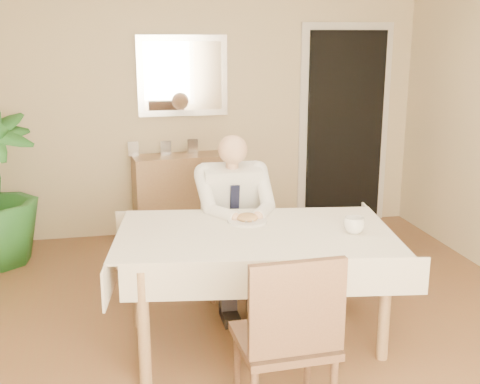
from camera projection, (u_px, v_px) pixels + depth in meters
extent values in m
plane|color=brown|center=(252.00, 351.00, 3.78)|extent=(5.00, 5.00, 0.00)
cube|color=#C3AF88|center=(194.00, 102.00, 5.82)|extent=(4.50, 0.02, 2.60)
cube|color=beige|center=(344.00, 128.00, 6.19)|extent=(0.96, 0.03, 2.10)
cube|color=black|center=(345.00, 128.00, 6.16)|extent=(0.80, 0.05, 1.95)
cube|color=silver|center=(183.00, 76.00, 5.71)|extent=(0.86, 0.03, 0.76)
cube|color=white|center=(183.00, 76.00, 5.69)|extent=(0.74, 0.02, 0.64)
cube|color=olive|center=(255.00, 236.00, 3.73)|extent=(1.72, 1.13, 0.04)
cube|color=beige|center=(255.00, 232.00, 3.72)|extent=(1.83, 1.24, 0.01)
cube|color=beige|center=(276.00, 280.00, 3.28)|extent=(1.68, 0.27, 0.22)
cube|color=beige|center=(238.00, 225.00, 4.22)|extent=(1.68, 0.27, 0.22)
cube|color=beige|center=(116.00, 259.00, 3.58)|extent=(0.16, 0.99, 0.22)
cube|color=beige|center=(381.00, 239.00, 3.92)|extent=(0.16, 0.99, 0.22)
cylinder|color=olive|center=(144.00, 330.00, 3.33)|extent=(0.07, 0.07, 0.70)
cylinder|color=olive|center=(385.00, 306.00, 3.62)|extent=(0.07, 0.07, 0.70)
cylinder|color=olive|center=(137.00, 278.00, 4.03)|extent=(0.07, 0.07, 0.70)
cylinder|color=olive|center=(340.00, 262.00, 4.32)|extent=(0.07, 0.07, 0.70)
cube|color=#452E1C|center=(230.00, 242.00, 4.57)|extent=(0.43, 0.43, 0.04)
cube|color=#452E1C|center=(226.00, 206.00, 4.68)|extent=(0.40, 0.08, 0.39)
cylinder|color=#452E1C|center=(212.00, 279.00, 4.43)|extent=(0.04, 0.04, 0.38)
cylinder|color=#452E1C|center=(257.00, 275.00, 4.49)|extent=(0.04, 0.04, 0.38)
cylinder|color=#452E1C|center=(205.00, 262.00, 4.75)|extent=(0.04, 0.04, 0.38)
cylinder|color=#452E1C|center=(247.00, 259.00, 4.81)|extent=(0.04, 0.04, 0.38)
cube|color=#452E1C|center=(284.00, 340.00, 2.97)|extent=(0.47, 0.47, 0.04)
cube|color=#452E1C|center=(297.00, 309.00, 2.71)|extent=(0.46, 0.06, 0.46)
cylinder|color=#452E1C|center=(237.00, 368.00, 3.18)|extent=(0.04, 0.04, 0.45)
cylinder|color=#452E1C|center=(307.00, 360.00, 3.26)|extent=(0.04, 0.04, 0.45)
cube|color=white|center=(231.00, 200.00, 4.44)|extent=(0.42, 0.31, 0.55)
cube|color=black|center=(234.00, 208.00, 4.33)|extent=(0.07, 0.08, 0.36)
cylinder|color=tan|center=(232.00, 163.00, 4.32)|extent=(0.09, 0.09, 0.08)
sphere|color=tan|center=(233.00, 150.00, 4.27)|extent=(0.21, 0.21, 0.21)
cube|color=black|center=(223.00, 240.00, 4.29)|extent=(0.13, 0.42, 0.13)
cube|color=black|center=(250.00, 238.00, 4.33)|extent=(0.13, 0.42, 0.13)
cube|color=black|center=(228.00, 287.00, 4.19)|extent=(0.11, 0.12, 0.45)
cube|color=black|center=(256.00, 285.00, 4.23)|extent=(0.11, 0.12, 0.45)
cube|color=black|center=(230.00, 316.00, 4.19)|extent=(0.11, 0.26, 0.07)
cube|color=black|center=(258.00, 313.00, 4.23)|extent=(0.11, 0.26, 0.07)
cylinder|color=white|center=(247.00, 221.00, 3.91)|extent=(0.26, 0.26, 0.02)
ellipsoid|color=brown|center=(247.00, 218.00, 3.90)|extent=(0.14, 0.14, 0.06)
cylinder|color=silver|center=(255.00, 221.00, 3.85)|extent=(0.01, 0.13, 0.01)
cylinder|color=silver|center=(243.00, 221.00, 3.84)|extent=(0.01, 0.13, 0.01)
imported|color=white|center=(354.00, 225.00, 3.68)|extent=(0.16, 0.16, 0.10)
cube|color=olive|center=(187.00, 196.00, 5.85)|extent=(1.05, 0.45, 0.82)
cube|color=silver|center=(133.00, 149.00, 5.67)|extent=(0.10, 0.02, 0.14)
cube|color=silver|center=(166.00, 148.00, 5.71)|extent=(0.10, 0.02, 0.14)
cube|color=silver|center=(193.00, 146.00, 5.81)|extent=(0.10, 0.02, 0.14)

